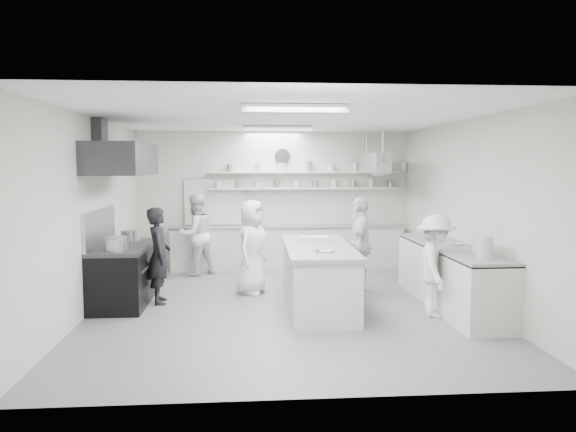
{
  "coord_description": "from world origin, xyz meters",
  "views": [
    {
      "loc": [
        -0.61,
        -8.53,
        2.25
      ],
      "look_at": [
        0.1,
        0.6,
        1.4
      ],
      "focal_mm": 33.93,
      "sensor_mm": 36.0,
      "label": 1
    }
  ],
  "objects": [
    {
      "name": "stove_pot",
      "position": [
        -2.6,
        -0.04,
        1.03
      ],
      "size": [
        0.36,
        0.36,
        0.24
      ],
      "primitive_type": "cylinder",
      "color": "#A7A9AC",
      "rests_on": "stove"
    },
    {
      "name": "cook_right",
      "position": [
        2.2,
        -0.73,
        0.76
      ],
      "size": [
        0.8,
        1.1,
        1.53
      ],
      "primitive_type": "imported",
      "rotation": [
        0.0,
        0.0,
        1.31
      ],
      "color": "white",
      "rests_on": "floor"
    },
    {
      "name": "light_fixture_front",
      "position": [
        0.0,
        -1.8,
        2.94
      ],
      "size": [
        1.3,
        0.25,
        0.1
      ],
      "primitive_type": "cube",
      "color": "silver",
      "rests_on": "ceiling"
    },
    {
      "name": "shelf_lower",
      "position": [
        0.7,
        3.37,
        1.75
      ],
      "size": [
        4.2,
        0.26,
        0.04
      ],
      "primitive_type": "cube",
      "color": "silver",
      "rests_on": "wall_back"
    },
    {
      "name": "right_counter",
      "position": [
        2.65,
        -0.2,
        0.47
      ],
      "size": [
        0.74,
        3.3,
        0.94
      ],
      "primitive_type": "cube",
      "color": "silver",
      "rests_on": "floor"
    },
    {
      "name": "floor",
      "position": [
        0.0,
        0.0,
        -0.01
      ],
      "size": [
        6.0,
        7.0,
        0.02
      ],
      "primitive_type": "cube",
      "color": "gray",
      "rests_on": "ground"
    },
    {
      "name": "wall_back",
      "position": [
        0.0,
        3.5,
        1.5
      ],
      "size": [
        6.0,
        0.04,
        3.0
      ],
      "primitive_type": "cube",
      "color": "silver",
      "rests_on": "floor"
    },
    {
      "name": "wall_left",
      "position": [
        -3.0,
        0.0,
        1.5
      ],
      "size": [
        0.04,
        7.0,
        3.0
      ],
      "primitive_type": "cube",
      "color": "silver",
      "rests_on": "floor"
    },
    {
      "name": "wall_right",
      "position": [
        3.0,
        0.0,
        1.5
      ],
      "size": [
        0.04,
        7.0,
        3.0
      ],
      "primitive_type": "cube",
      "color": "silver",
      "rests_on": "floor"
    },
    {
      "name": "shelf_upper",
      "position": [
        0.7,
        3.37,
        2.1
      ],
      "size": [
        4.2,
        0.26,
        0.04
      ],
      "primitive_type": "cube",
      "color": "silver",
      "rests_on": "wall_back"
    },
    {
      "name": "cook_island_left",
      "position": [
        -0.51,
        0.95,
        0.82
      ],
      "size": [
        0.82,
        0.95,
        1.65
      ],
      "primitive_type": "imported",
      "rotation": [
        0.0,
        0.0,
        1.13
      ],
      "color": "white",
      "rests_on": "floor"
    },
    {
      "name": "cook_stove",
      "position": [
        -2.03,
        0.37,
        0.79
      ],
      "size": [
        0.46,
        0.62,
        1.57
      ],
      "primitive_type": "imported",
      "rotation": [
        0.0,
        0.0,
        1.72
      ],
      "color": "black",
      "rests_on": "floor"
    },
    {
      "name": "pass_through_window",
      "position": [
        -1.3,
        3.48,
        1.45
      ],
      "size": [
        1.3,
        0.04,
        1.0
      ],
      "primitive_type": "cube",
      "color": "black",
      "rests_on": "wall_back"
    },
    {
      "name": "light_fixture_rear",
      "position": [
        0.0,
        1.8,
        2.94
      ],
      "size": [
        1.3,
        0.25,
        0.1
      ],
      "primitive_type": "cube",
      "color": "silver",
      "rests_on": "ceiling"
    },
    {
      "name": "prep_island",
      "position": [
        0.52,
        -0.11,
        0.47
      ],
      "size": [
        1.0,
        2.58,
        0.95
      ],
      "primitive_type": "cube",
      "rotation": [
        0.0,
        0.0,
        -0.02
      ],
      "color": "silver",
      "rests_on": "floor"
    },
    {
      "name": "back_counter",
      "position": [
        0.3,
        3.2,
        0.46
      ],
      "size": [
        5.0,
        0.6,
        0.92
      ],
      "primitive_type": "cube",
      "color": "silver",
      "rests_on": "floor"
    },
    {
      "name": "ceiling",
      "position": [
        0.0,
        0.0,
        3.01
      ],
      "size": [
        6.0,
        7.0,
        0.02
      ],
      "primitive_type": "cube",
      "color": "white",
      "rests_on": "wall_back"
    },
    {
      "name": "bowl_island_b",
      "position": [
        0.72,
        0.65,
        0.98
      ],
      "size": [
        0.28,
        0.28,
        0.07
      ],
      "primitive_type": "imported",
      "rotation": [
        0.0,
        0.0,
        -0.43
      ],
      "color": "silver",
      "rests_on": "prep_island"
    },
    {
      "name": "exhaust_hood",
      "position": [
        -2.6,
        0.4,
        2.35
      ],
      "size": [
        0.85,
        2.0,
        0.5
      ],
      "primitive_type": "cube",
      "color": "#343339",
      "rests_on": "wall_left"
    },
    {
      "name": "pot_rack",
      "position": [
        2.0,
        2.4,
        2.3
      ],
      "size": [
        0.3,
        1.6,
        0.4
      ],
      "primitive_type": "cube",
      "color": "#A7A9AC",
      "rests_on": "ceiling"
    },
    {
      "name": "bowl_island_a",
      "position": [
        0.54,
        -0.76,
        0.98
      ],
      "size": [
        0.35,
        0.35,
        0.07
      ],
      "primitive_type": "imported",
      "rotation": [
        0.0,
        0.0,
        -0.29
      ],
      "color": "#A7A9AC",
      "rests_on": "prep_island"
    },
    {
      "name": "cook_island_right",
      "position": [
        1.41,
        0.88,
        0.85
      ],
      "size": [
        0.69,
        1.07,
        1.7
      ],
      "primitive_type": "imported",
      "rotation": [
        0.0,
        0.0,
        -1.87
      ],
      "color": "white",
      "rests_on": "floor"
    },
    {
      "name": "wall_clock",
      "position": [
        0.2,
        3.46,
        2.45
      ],
      "size": [
        0.32,
        0.05,
        0.32
      ],
      "primitive_type": "cylinder",
      "rotation": [
        1.57,
        0.0,
        0.0
      ],
      "color": "white",
      "rests_on": "wall_back"
    },
    {
      "name": "wall_front",
      "position": [
        0.0,
        -3.5,
        1.5
      ],
      "size": [
        6.0,
        0.04,
        3.0
      ],
      "primitive_type": "cube",
      "color": "silver",
      "rests_on": "floor"
    },
    {
      "name": "cook_back",
      "position": [
        -1.64,
        2.65,
        0.84
      ],
      "size": [
        1.04,
        1.0,
        1.68
      ],
      "primitive_type": "imported",
      "rotation": [
        0.0,
        0.0,
        -2.49
      ],
      "color": "white",
      "rests_on": "floor"
    },
    {
      "name": "bowl_right",
      "position": [
        2.77,
        -0.11,
        0.97
      ],
      "size": [
        0.32,
        0.32,
        0.06
      ],
      "primitive_type": "imported",
      "rotation": [
        0.0,
        0.0,
        0.38
      ],
      "color": "silver",
      "rests_on": "right_counter"
    },
    {
      "name": "stove",
      "position": [
        -2.6,
        0.4,
        0.45
      ],
      "size": [
        0.8,
        1.8,
        0.9
      ],
      "primitive_type": "cube",
      "color": "black",
      "rests_on": "floor"
    }
  ]
}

